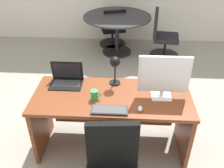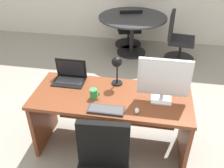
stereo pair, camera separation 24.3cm
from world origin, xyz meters
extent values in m
plane|color=gray|center=(0.00, 1.50, 0.00)|extent=(12.00, 12.00, 0.00)
cube|color=brown|center=(0.00, 0.00, 0.72)|extent=(1.63, 0.69, 0.04)
cube|color=brown|center=(-0.79, 0.00, 0.35)|extent=(0.04, 0.60, 0.70)
cube|color=brown|center=(0.79, 0.00, 0.35)|extent=(0.04, 0.60, 0.70)
cube|color=brown|center=(0.00, 0.26, 0.39)|extent=(1.43, 0.02, 0.49)
cube|color=silver|center=(0.50, 0.01, 0.75)|extent=(0.20, 0.16, 0.01)
cube|color=silver|center=(0.50, 0.02, 0.79)|extent=(0.04, 0.02, 0.07)
cube|color=silver|center=(0.50, 0.01, 1.01)|extent=(0.50, 0.04, 0.38)
cube|color=white|center=(0.50, -0.01, 1.01)|extent=(0.45, 0.00, 0.33)
cube|color=black|center=(-0.51, 0.17, 0.75)|extent=(0.35, 0.24, 0.01)
cube|color=#38383D|center=(-0.51, 0.19, 0.75)|extent=(0.30, 0.13, 0.00)
cube|color=black|center=(-0.51, 0.28, 0.86)|extent=(0.35, 0.04, 0.23)
cube|color=black|center=(-0.51, 0.27, 0.86)|extent=(0.31, 0.03, 0.19)
cube|color=#2D2D33|center=(-0.01, -0.25, 0.75)|extent=(0.34, 0.14, 0.02)
cube|color=#47474C|center=(-0.01, -0.25, 0.76)|extent=(0.32, 0.12, 0.00)
ellipsoid|color=silver|center=(0.28, -0.22, 0.76)|extent=(0.04, 0.08, 0.03)
cylinder|color=black|center=(0.02, 0.24, 0.75)|extent=(0.12, 0.12, 0.01)
cylinder|color=black|center=(0.02, 0.24, 0.87)|extent=(0.02, 0.02, 0.23)
sphere|color=black|center=(0.02, 0.21, 1.02)|extent=(0.11, 0.11, 0.11)
cylinder|color=green|center=(-0.17, -0.07, 0.79)|extent=(0.07, 0.07, 0.10)
torus|color=green|center=(-0.13, -0.07, 0.80)|extent=(0.06, 0.01, 0.06)
cube|color=black|center=(0.04, -0.61, 0.67)|extent=(0.44, 0.09, 0.49)
cylinder|color=black|center=(-0.05, 2.56, 0.02)|extent=(0.58, 0.58, 0.04)
cylinder|color=black|center=(-0.05, 2.56, 0.38)|extent=(0.08, 0.08, 0.69)
cylinder|color=#2D2D33|center=(-0.05, 2.56, 0.74)|extent=(1.28, 1.28, 0.03)
cylinder|color=black|center=(-0.16, 2.95, 0.02)|extent=(0.56, 0.56, 0.04)
cylinder|color=black|center=(-0.16, 2.95, 0.19)|extent=(0.05, 0.05, 0.29)
cube|color=black|center=(-0.16, 2.95, 0.37)|extent=(0.57, 0.57, 0.08)
cube|color=black|center=(-0.10, 2.74, 0.61)|extent=(0.44, 0.18, 0.39)
cylinder|color=black|center=(0.89, 2.44, 0.02)|extent=(0.56, 0.56, 0.04)
cylinder|color=black|center=(0.89, 2.44, 0.19)|extent=(0.05, 0.05, 0.31)
cube|color=black|center=(0.89, 2.44, 0.39)|extent=(0.51, 0.51, 0.08)
cube|color=black|center=(0.68, 2.47, 0.67)|extent=(0.11, 0.44, 0.48)
camera|label=1|loc=(0.12, -2.06, 2.22)|focal=39.78mm
camera|label=2|loc=(0.36, -2.03, 2.22)|focal=39.78mm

